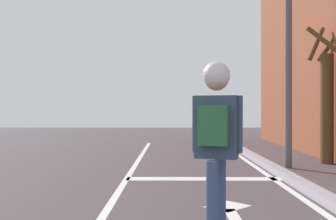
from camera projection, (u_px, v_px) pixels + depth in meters
The scene contains 7 objects.
lane_line_center at pixel (116, 195), 6.47m from camera, with size 0.12×20.00×0.01m, color silver.
lane_line_curbside at pixel (298, 195), 6.46m from camera, with size 0.12×20.00×0.01m, color silver.
stop_bar at pixel (204, 179), 8.00m from camera, with size 3.03×0.40×0.01m, color silver.
lane_arrow_head at pixel (228, 206), 5.74m from camera, with size 0.56×0.44×0.01m, color silver.
curb_strip at pixel (314, 191), 6.45m from camera, with size 0.24×24.00×0.14m, color #9E919B.
skater at pixel (216, 129), 3.77m from camera, with size 0.46×0.63×1.73m.
roadside_tree at pixel (327, 100), 10.28m from camera, with size 1.13×1.15×3.70m.
Camera 1 is at (1.12, -0.47, 1.37)m, focal length 43.58 mm.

